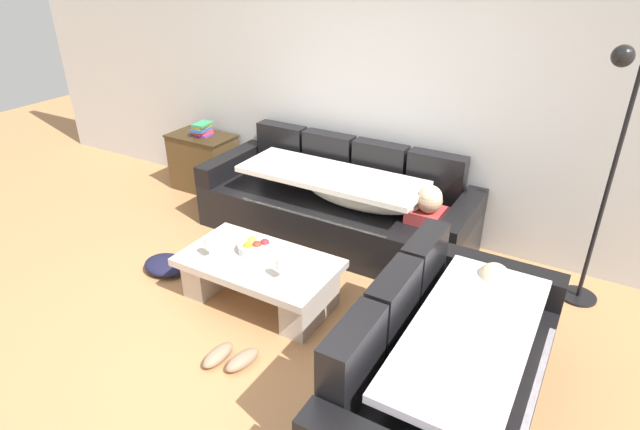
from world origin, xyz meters
TOP-DOWN VIEW (x-y plane):
  - ground_plane at (0.00, 0.00)m, footprint 14.00×14.00m
  - back_wall at (0.00, 2.15)m, footprint 9.00×0.10m
  - couch_along_wall at (-0.10, 1.63)m, footprint 2.56×0.92m
  - couch_near_window at (1.44, 0.06)m, footprint 0.92×1.88m
  - coffee_table at (-0.16, 0.43)m, footprint 1.20×0.68m
  - fruit_bowl at (-0.25, 0.52)m, footprint 0.28×0.28m
  - wine_glass_near_left at (-0.50, 0.28)m, footprint 0.07×0.07m
  - wine_glass_near_right at (0.13, 0.31)m, footprint 0.07×0.07m
  - side_cabinet at (-1.96, 1.85)m, footprint 0.72×0.44m
  - book_stack_on_cabinet at (-1.93, 1.85)m, footprint 0.19×0.24m
  - floor_lamp at (1.95, 1.69)m, footprint 0.33×0.31m
  - pair_of_shoes at (0.08, -0.24)m, footprint 0.32×0.33m
  - crumpled_garment at (-1.10, 0.36)m, footprint 0.40×0.32m

SIDE VIEW (x-z plane):
  - ground_plane at x=0.00m, z-range 0.00..0.00m
  - pair_of_shoes at x=0.08m, z-range 0.00..0.09m
  - crumpled_garment at x=-1.10m, z-range 0.00..0.12m
  - coffee_table at x=-0.16m, z-range 0.05..0.43m
  - side_cabinet at x=-1.96m, z-range 0.00..0.64m
  - couch_along_wall at x=-0.10m, z-range -0.11..0.77m
  - couch_near_window at x=1.44m, z-range -0.10..0.78m
  - fruit_bowl at x=-0.25m, z-range 0.37..0.47m
  - wine_glass_near_left at x=-0.50m, z-range 0.41..0.58m
  - wine_glass_near_right at x=0.13m, z-range 0.41..0.58m
  - book_stack_on_cabinet at x=-1.93m, z-range 0.64..0.78m
  - floor_lamp at x=1.95m, z-range 0.14..2.09m
  - back_wall at x=0.00m, z-range 0.00..2.70m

